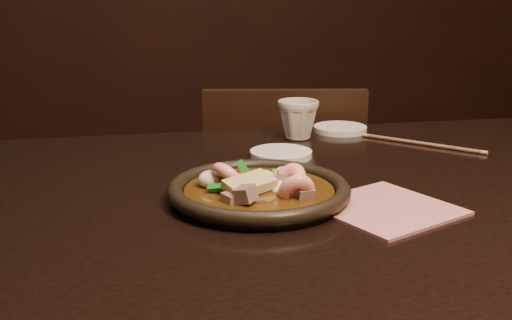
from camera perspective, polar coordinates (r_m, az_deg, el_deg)
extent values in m
cube|color=black|center=(1.01, 15.22, -3.56)|extent=(1.60, 0.90, 0.04)
cube|color=black|center=(1.72, 2.10, -6.82)|extent=(0.45, 0.45, 0.04)
cylinder|color=black|center=(1.96, 6.47, -10.60)|extent=(0.03, 0.03, 0.38)
cylinder|color=black|center=(1.95, -2.87, -10.71)|extent=(0.03, 0.03, 0.38)
cube|color=black|center=(1.48, 2.52, -1.49)|extent=(0.37, 0.09, 0.41)
cylinder|color=black|center=(0.92, 0.27, -3.28)|extent=(0.24, 0.24, 0.01)
torus|color=black|center=(0.92, 0.27, -2.62)|extent=(0.26, 0.26, 0.02)
cylinder|color=#37220A|center=(0.92, 0.27, -2.84)|extent=(0.22, 0.22, 0.01)
ellipsoid|color=#37220A|center=(0.92, 0.27, -2.84)|extent=(0.12, 0.11, 0.03)
torus|color=#FFADA1|center=(0.92, -2.52, -1.70)|extent=(0.07, 0.07, 0.05)
torus|color=#FFADA1|center=(0.88, 3.60, -2.87)|extent=(0.05, 0.04, 0.06)
torus|color=#FFADA1|center=(0.91, 2.89, -2.04)|extent=(0.07, 0.07, 0.05)
cube|color=gray|center=(0.91, 0.65, -2.21)|extent=(0.03, 0.03, 0.02)
cube|color=gray|center=(0.88, 4.25, -3.04)|extent=(0.03, 0.03, 0.03)
cube|color=gray|center=(0.86, -2.13, -3.63)|extent=(0.03, 0.03, 0.02)
cube|color=gray|center=(0.91, -1.02, -1.76)|extent=(0.03, 0.04, 0.03)
cube|color=gray|center=(0.92, 2.50, -1.81)|extent=(0.03, 0.03, 0.03)
cube|color=gray|center=(0.85, -0.94, -3.05)|extent=(0.04, 0.03, 0.03)
cylinder|color=red|center=(0.88, -0.07, -3.20)|extent=(0.05, 0.04, 0.04)
cylinder|color=red|center=(0.91, -1.05, -2.11)|extent=(0.05, 0.05, 0.04)
cylinder|color=red|center=(0.89, 1.21, -2.40)|extent=(0.05, 0.05, 0.04)
cylinder|color=red|center=(0.90, 3.12, -2.94)|extent=(0.05, 0.05, 0.03)
cylinder|color=red|center=(0.92, 2.01, -2.52)|extent=(0.04, 0.03, 0.04)
cylinder|color=red|center=(0.92, -3.18, -1.83)|extent=(0.03, 0.05, 0.04)
cube|color=#136515|center=(0.95, 1.55, -1.73)|extent=(0.03, 0.04, 0.02)
cube|color=#136515|center=(0.90, -3.13, -2.42)|extent=(0.04, 0.02, 0.01)
cube|color=#136515|center=(0.98, -1.07, -0.87)|extent=(0.02, 0.04, 0.03)
cube|color=#136515|center=(0.92, 1.73, -2.47)|extent=(0.04, 0.03, 0.03)
cube|color=#136515|center=(0.90, 2.53, -2.27)|extent=(0.04, 0.02, 0.03)
cube|color=#136515|center=(0.92, 3.75, -2.13)|extent=(0.01, 0.04, 0.03)
ellipsoid|color=white|center=(0.90, 2.03, -2.64)|extent=(0.04, 0.04, 0.02)
ellipsoid|color=white|center=(0.93, -4.01, -1.72)|extent=(0.04, 0.03, 0.03)
ellipsoid|color=white|center=(0.95, 0.40, -1.54)|extent=(0.04, 0.02, 0.02)
ellipsoid|color=white|center=(0.95, 2.51, -1.29)|extent=(0.03, 0.03, 0.02)
ellipsoid|color=white|center=(0.93, 0.30, -1.53)|extent=(0.03, 0.03, 0.02)
cube|color=#D2CA7E|center=(0.88, -0.57, -2.15)|extent=(0.08, 0.07, 0.03)
cylinder|color=white|center=(1.00, -0.95, -1.64)|extent=(0.10, 0.10, 0.01)
cylinder|color=white|center=(1.15, 2.24, 0.56)|extent=(0.11, 0.11, 0.01)
cylinder|color=white|center=(1.35, 7.49, 2.77)|extent=(0.11, 0.11, 0.01)
imported|color=beige|center=(1.28, 3.76, 3.73)|extent=(0.09, 0.08, 0.08)
cylinder|color=tan|center=(1.27, 14.79, 1.39)|extent=(0.17, 0.17, 0.01)
cylinder|color=tan|center=(1.27, 14.28, 1.48)|extent=(0.17, 0.17, 0.01)
cube|color=#AB696C|center=(0.90, 11.41, -4.24)|extent=(0.22, 0.22, 0.00)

